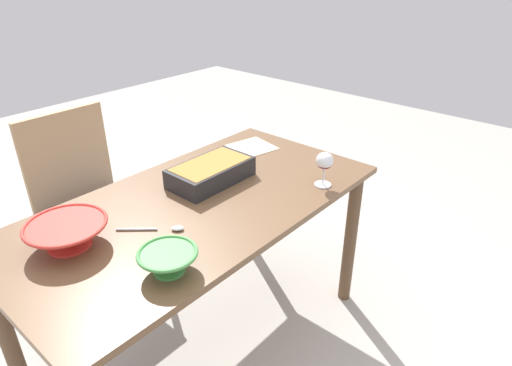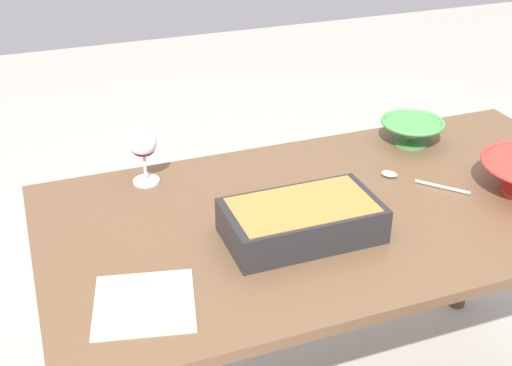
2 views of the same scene
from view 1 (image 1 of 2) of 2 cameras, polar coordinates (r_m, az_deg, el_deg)
ground_plane at (r=2.20m, az=-6.33°, el=-19.62°), size 8.00×8.00×0.00m
dining_table at (r=1.79m, az=-7.38°, el=-5.53°), size 1.48×0.77×0.75m
chair at (r=2.36m, az=-21.10°, el=-1.83°), size 0.46×0.43×0.95m
wine_glass at (r=1.81m, az=8.82°, el=2.58°), size 0.07×0.07×0.15m
casserole_dish at (r=1.85m, az=-5.85°, el=1.50°), size 0.35×0.19×0.08m
mixing_bowl at (r=1.57m, az=-23.17°, el=-5.96°), size 0.26×0.26×0.09m
small_bowl at (r=1.36m, az=-11.27°, el=-9.74°), size 0.18×0.18×0.07m
serving_spoon at (r=1.57m, az=-11.79°, el=-5.78°), size 0.17×0.19×0.01m
napkin at (r=2.19m, az=-0.53°, el=4.66°), size 0.23×0.23×0.00m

